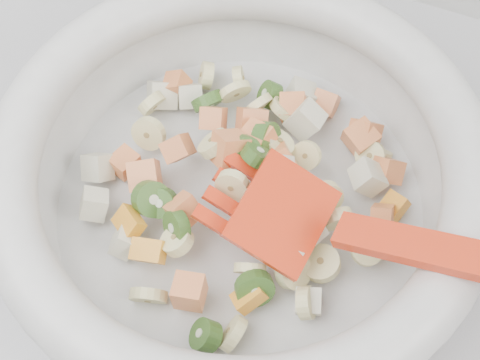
% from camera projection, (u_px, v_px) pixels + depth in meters
% --- Properties ---
extents(mixing_bowl, '(0.49, 0.36, 0.16)m').
position_uv_depth(mixing_bowl, '(241.00, 174.00, 0.49)').
color(mixing_bowl, silver).
rests_on(mixing_bowl, counter).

